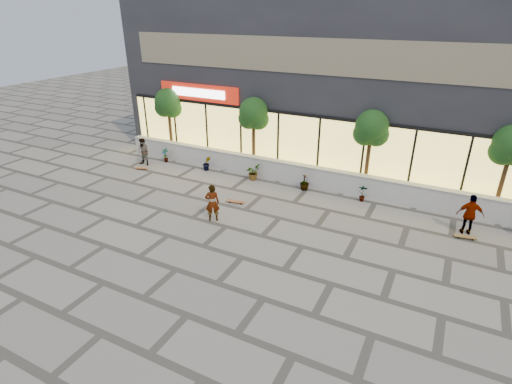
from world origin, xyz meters
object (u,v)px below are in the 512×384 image
at_px(skater_center, 212,203).
at_px(skater_left, 144,152).
at_px(skateboard_left, 141,168).
at_px(skateboard_right_near, 465,237).
at_px(tree_midwest, 254,115).
at_px(skateboard_center, 235,201).
at_px(tree_west, 168,105).
at_px(tree_east, 512,148).
at_px(skater_right_near, 470,215).
at_px(tree_mideast, 371,130).

xyz_separation_m(skater_center, skater_left, (-6.84, 3.66, -0.03)).
distance_m(skater_left, skateboard_left, 0.95).
xyz_separation_m(skater_center, skateboard_right_near, (9.39, 3.13, -0.72)).
xyz_separation_m(tree_midwest, skateboard_center, (1.16, -4.04, -2.90)).
bearing_deg(tree_west, tree_east, 0.00).
bearing_deg(skater_right_near, tree_west, -18.40).
relative_size(tree_west, skater_center, 2.45).
relative_size(tree_west, skater_left, 2.56).
bearing_deg(tree_west, tree_mideast, 0.00).
height_order(tree_midwest, skater_right_near, tree_midwest).
relative_size(skater_left, skateboard_right_near, 1.85).
bearing_deg(skater_center, tree_mideast, -161.51).
distance_m(skater_center, skateboard_right_near, 9.92).
bearing_deg(skateboard_center, tree_mideast, 29.24).
bearing_deg(skateboard_left, skater_left, 92.25).
distance_m(tree_mideast, skateboard_left, 12.16).
height_order(tree_mideast, skater_left, tree_mideast).
bearing_deg(skater_center, skateboard_left, -56.50).
bearing_deg(skater_left, tree_east, 6.21).
bearing_deg(skater_center, skateboard_center, -122.95).
xyz_separation_m(tree_west, tree_east, (17.00, 0.00, 0.00)).
height_order(tree_midwest, skateboard_right_near, tree_midwest).
relative_size(skater_left, skater_right_near, 0.93).
distance_m(tree_mideast, skateboard_center, 6.94).
relative_size(tree_east, skateboard_right_near, 4.73).
bearing_deg(skateboard_left, tree_mideast, -7.18).
xyz_separation_m(tree_west, skater_right_near, (16.00, -2.27, -2.16)).
bearing_deg(tree_mideast, skater_right_near, -26.74).
xyz_separation_m(tree_midwest, skater_left, (-5.73, -2.18, -2.22)).
height_order(tree_west, skateboard_center, tree_west).
distance_m(skater_left, skater_right_near, 16.23).
distance_m(skater_left, skateboard_right_near, 16.25).
bearing_deg(tree_midwest, skater_right_near, -12.19).
distance_m(skater_center, skater_left, 7.76).
xyz_separation_m(tree_mideast, skater_right_near, (4.50, -2.27, -2.16)).
distance_m(skater_right_near, skateboard_center, 9.54).
xyz_separation_m(tree_west, skateboard_center, (6.66, -4.04, -2.90)).
bearing_deg(skater_left, tree_mideast, 9.52).
bearing_deg(tree_west, skater_center, -41.42).
height_order(tree_mideast, skateboard_right_near, tree_mideast).
height_order(tree_midwest, tree_east, same).
bearing_deg(skateboard_right_near, tree_midwest, 155.76).
relative_size(skater_center, skateboard_right_near, 1.93).
bearing_deg(skater_right_near, skater_left, -10.65).
bearing_deg(skater_center, skater_left, -59.69).
xyz_separation_m(tree_west, skater_center, (6.61, -5.84, -2.19)).
relative_size(tree_midwest, skateboard_center, 4.46).
xyz_separation_m(skater_center, skateboard_center, (0.04, 1.80, -0.71)).
distance_m(tree_east, skateboard_right_near, 4.09).
xyz_separation_m(tree_mideast, tree_east, (5.50, 0.00, 0.00)).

